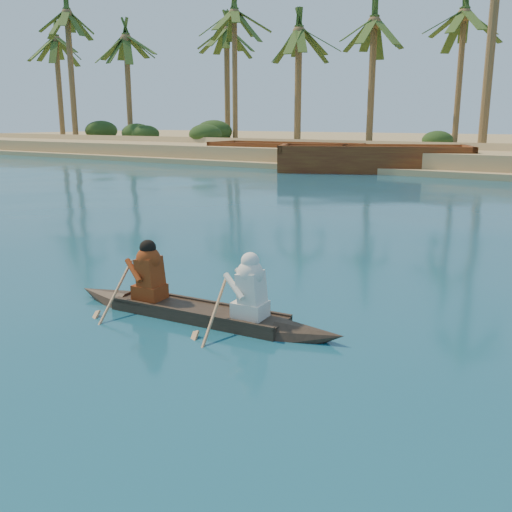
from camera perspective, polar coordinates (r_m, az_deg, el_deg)
The scene contains 3 objects.
canoe at distance 9.59m, azimuth -5.86°, elevation -4.65°, with size 5.22×1.04×1.43m.
barge_left at distance 42.82m, azimuth 2.80°, elevation 10.02°, with size 11.38×4.12×1.88m.
barge_mid at distance 37.39m, azimuth 11.64°, elevation 9.30°, with size 12.40×8.21×1.97m.
Camera 1 is at (1.23, -11.14, 3.25)m, focal length 40.00 mm.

